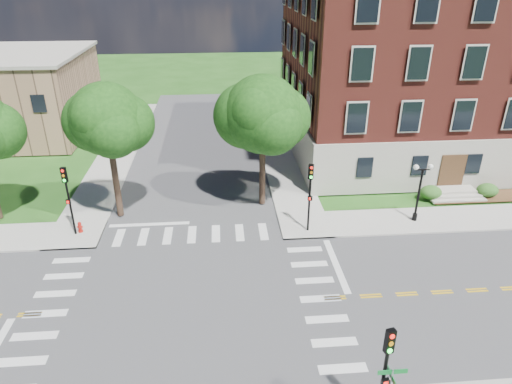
{
  "coord_description": "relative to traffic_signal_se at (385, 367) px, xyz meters",
  "views": [
    {
      "loc": [
        2.13,
        -19.15,
        16.04
      ],
      "look_at": [
        4.28,
        6.84,
        3.2
      ],
      "focal_mm": 32.0,
      "sensor_mm": 36.0,
      "label": 1
    }
  ],
  "objects": [
    {
      "name": "road_ew",
      "position": [
        -7.74,
        7.7,
        -3.18
      ],
      "size": [
        90.0,
        12.0,
        0.01
      ],
      "primitive_type": "cube",
      "color": "#3D3D3F",
      "rests_on": "ground"
    },
    {
      "name": "ground",
      "position": [
        -7.74,
        7.7,
        -3.19
      ],
      "size": [
        160.0,
        160.0,
        0.0
      ],
      "primitive_type": "plane",
      "color": "#1E4B15",
      "rests_on": "ground"
    },
    {
      "name": "road_ns",
      "position": [
        -7.74,
        7.7,
        -3.18
      ],
      "size": [
        12.0,
        90.0,
        0.01
      ],
      "primitive_type": "cube",
      "color": "#3D3D3F",
      "rests_on": "ground"
    },
    {
      "name": "sidewalk_ne",
      "position": [
        7.64,
        23.08,
        -3.13
      ],
      "size": [
        34.0,
        34.0,
        0.12
      ],
      "color": "#9E9B93",
      "rests_on": "ground"
    },
    {
      "name": "fire_hydrant",
      "position": [
        -15.18,
        15.71,
        -2.72
      ],
      "size": [
        0.35,
        0.35,
        0.75
      ],
      "color": "#AC140D",
      "rests_on": "ground"
    },
    {
      "name": "main_building",
      "position": [
        16.26,
        29.7,
        5.15
      ],
      "size": [
        30.6,
        22.4,
        16.5
      ],
      "color": "#A8A294",
      "rests_on": "ground"
    },
    {
      "name": "tree_c",
      "position": [
        -12.93,
        17.9,
        3.99
      ],
      "size": [
        4.84,
        4.84,
        9.51
      ],
      "color": "black",
      "rests_on": "ground"
    },
    {
      "name": "twin_lamp_west",
      "position": [
        7.78,
        15.42,
        -0.66
      ],
      "size": [
        1.36,
        0.36,
        4.23
      ],
      "color": "black",
      "rests_on": "ground"
    },
    {
      "name": "traffic_signal_nw",
      "position": [
        -15.44,
        15.47,
        0.0
      ],
      "size": [
        0.37,
        0.43,
        4.8
      ],
      "color": "black",
      "rests_on": "ground"
    },
    {
      "name": "crosswalk_east",
      "position": [
        -0.54,
        7.7,
        -3.19
      ],
      "size": [
        2.2,
        10.2,
        0.02
      ],
      "primitive_type": null,
      "color": "silver",
      "rests_on": "ground"
    },
    {
      "name": "traffic_signal_se",
      "position": [
        0.0,
        0.0,
        0.0
      ],
      "size": [
        0.36,
        0.41,
        4.8
      ],
      "color": "black",
      "rests_on": "ground"
    },
    {
      "name": "tree_d",
      "position": [
        -2.64,
        18.9,
        3.79
      ],
      "size": [
        5.49,
        5.49,
        9.62
      ],
      "color": "black",
      "rests_on": "ground"
    },
    {
      "name": "sidewalk_nw",
      "position": [
        -23.11,
        23.08,
        -3.13
      ],
      "size": [
        34.0,
        34.0,
        0.12
      ],
      "color": "#9E9B93",
      "rests_on": "ground"
    },
    {
      "name": "traffic_signal_ne",
      "position": [
        0.06,
        14.68,
        0.0
      ],
      "size": [
        0.38,
        0.46,
        4.8
      ],
      "color": "black",
      "rests_on": "ground"
    },
    {
      "name": "stop_bar_east",
      "position": [
        1.06,
        10.7,
        -3.19
      ],
      "size": [
        0.4,
        5.5,
        0.0
      ],
      "primitive_type": "cube",
      "color": "silver",
      "rests_on": "ground"
    }
  ]
}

